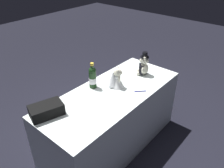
{
  "coord_description": "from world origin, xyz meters",
  "views": [
    {
      "loc": [
        1.55,
        1.32,
        2.09
      ],
      "look_at": [
        0.0,
        0.0,
        0.86
      ],
      "focal_mm": 36.15,
      "sensor_mm": 36.0,
      "label": 1
    }
  ],
  "objects": [
    {
      "name": "gift_case_black",
      "position": [
        0.69,
        -0.21,
        0.82
      ],
      "size": [
        0.34,
        0.26,
        0.11
      ],
      "color": "black",
      "rests_on": "reception_table"
    },
    {
      "name": "signing_pen",
      "position": [
        -0.21,
        0.23,
        0.77
      ],
      "size": [
        0.1,
        0.1,
        0.01
      ],
      "color": "navy",
      "rests_on": "reception_table"
    },
    {
      "name": "teddy_bear_bride",
      "position": [
        -0.11,
        -0.04,
        0.86
      ],
      "size": [
        0.19,
        0.2,
        0.23
      ],
      "color": "white",
      "rests_on": "reception_table"
    },
    {
      "name": "reception_table",
      "position": [
        0.0,
        0.0,
        0.38
      ],
      "size": [
        1.72,
        0.71,
        0.76
      ],
      "primitive_type": "cube",
      "color": "white",
      "rests_on": "ground_plane"
    },
    {
      "name": "teddy_bear_groom",
      "position": [
        -0.55,
        0.03,
        0.87
      ],
      "size": [
        0.15,
        0.15,
        0.29
      ],
      "color": "beige",
      "rests_on": "reception_table"
    },
    {
      "name": "ground_plane",
      "position": [
        0.0,
        0.0,
        0.0
      ],
      "size": [
        12.0,
        12.0,
        0.0
      ],
      "primitive_type": "plane",
      "color": "black"
    },
    {
      "name": "champagne_bottle",
      "position": [
        0.06,
        -0.23,
        0.89
      ],
      "size": [
        0.08,
        0.08,
        0.3
      ],
      "color": "#193918",
      "rests_on": "reception_table"
    }
  ]
}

